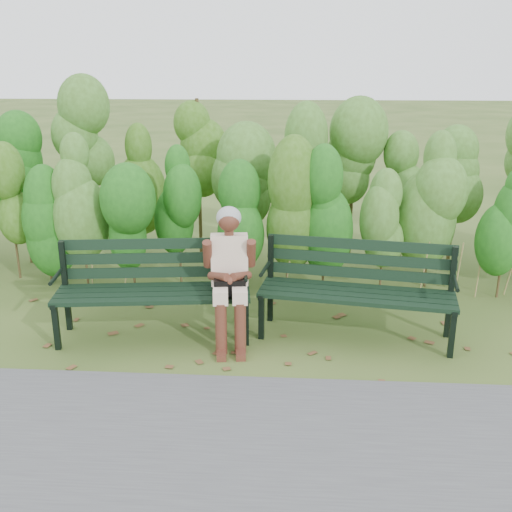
{
  "coord_description": "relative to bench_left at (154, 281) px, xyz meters",
  "views": [
    {
      "loc": [
        0.4,
        -5.77,
        2.75
      ],
      "look_at": [
        0.0,
        0.35,
        0.75
      ],
      "focal_mm": 42.0,
      "sensor_mm": 36.0,
      "label": 1
    }
  ],
  "objects": [
    {
      "name": "seated_woman",
      "position": [
        0.8,
        -0.11,
        0.21
      ],
      "size": [
        0.55,
        0.81,
        1.38
      ],
      "color": "beige",
      "rests_on": "ground"
    },
    {
      "name": "footpath",
      "position": [
        1.04,
        -2.15,
        -0.58
      ],
      "size": [
        60.0,
        2.5,
        0.01
      ],
      "primitive_type": "cube",
      "color": "#474749",
      "rests_on": "ground"
    },
    {
      "name": "bench_right",
      "position": [
        2.1,
        0.12,
        -0.0
      ],
      "size": [
        2.05,
        0.94,
        0.99
      ],
      "color": "black",
      "rests_on": "ground"
    },
    {
      "name": "leaf_litter",
      "position": [
        0.78,
        -0.0,
        -0.58
      ],
      "size": [
        5.58,
        2.12,
        0.01
      ],
      "color": "brown",
      "rests_on": "ground"
    },
    {
      "name": "bench_left",
      "position": [
        0.0,
        0.0,
        0.0
      ],
      "size": [
        2.03,
        0.87,
        0.99
      ],
      "color": "black",
      "rests_on": "ground"
    },
    {
      "name": "ground",
      "position": [
        1.04,
        0.05,
        -0.58
      ],
      "size": [
        80.0,
        80.0,
        0.0
      ],
      "primitive_type": "plane",
      "color": "#354E1C"
    },
    {
      "name": "hedge_band",
      "position": [
        1.04,
        1.91,
        0.68
      ],
      "size": [
        11.04,
        1.67,
        2.42
      ],
      "color": "#47381E",
      "rests_on": "ground"
    }
  ]
}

